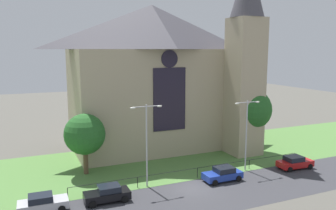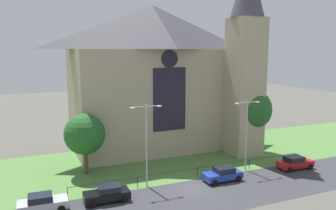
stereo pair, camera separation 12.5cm
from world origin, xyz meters
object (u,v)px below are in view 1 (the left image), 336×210
object	(u,v)px
church_building	(159,76)
streetlamp_far	(247,126)
parked_car_black	(107,194)
streetlamp_near	(147,135)
parked_car_blue	(223,174)
parked_car_red	(295,162)
parked_car_silver	(43,203)
tree_right_near	(251,110)
tree_left_near	(85,134)

from	to	relation	value
church_building	streetlamp_far	bearing A→B (deg)	-67.34
church_building	parked_car_black	xyz separation A→B (m)	(-11.29, -15.06, -9.53)
streetlamp_near	parked_car_blue	xyz separation A→B (m)	(8.00, -1.78, -4.66)
streetlamp_far	parked_car_black	world-z (taller)	streetlamp_far
parked_car_blue	parked_car_red	bearing A→B (deg)	179.22
parked_car_silver	parked_car_red	xyz separation A→B (m)	(28.14, -0.29, 0.00)
streetlamp_far	parked_car_silver	xyz separation A→B (m)	(-22.43, -1.59, -4.49)
church_building	parked_car_red	distance (m)	21.04
tree_right_near	parked_car_red	distance (m)	9.19
parked_car_silver	parked_car_blue	distance (m)	18.23
tree_right_near	parked_car_black	bearing A→B (deg)	-160.72
streetlamp_near	parked_car_red	bearing A→B (deg)	-5.98
parked_car_red	parked_car_silver	bearing A→B (deg)	-177.87
parked_car_black	streetlamp_far	bearing A→B (deg)	-171.95
streetlamp_far	parked_car_black	bearing A→B (deg)	-173.56
church_building	parked_car_black	size ratio (longest dim) A/B	6.12
church_building	tree_left_near	distance (m)	14.80
church_building	streetlamp_near	xyz separation A→B (m)	(-6.70, -13.16, -4.86)
streetlamp_near	parked_car_black	bearing A→B (deg)	-157.56
parked_car_silver	tree_left_near	bearing A→B (deg)	58.85
streetlamp_near	parked_car_blue	distance (m)	9.43
church_building	parked_car_silver	size ratio (longest dim) A/B	6.09
church_building	streetlamp_near	size ratio (longest dim) A/B	3.04
streetlamp_near	streetlamp_far	bearing A→B (deg)	-0.00
tree_right_near	parked_car_red	size ratio (longest dim) A/B	2.05
parked_car_silver	parked_car_red	bearing A→B (deg)	1.62
parked_car_black	church_building	bearing A→B (deg)	-125.25
streetlamp_far	parked_car_black	distance (m)	17.47
streetlamp_near	parked_car_blue	size ratio (longest dim) A/B	2.03
streetlamp_near	parked_car_red	size ratio (longest dim) A/B	2.00
streetlamp_far	parked_car_red	size ratio (longest dim) A/B	1.92
streetlamp_far	parked_car_red	xyz separation A→B (m)	(5.72, -1.87, -4.49)
tree_left_near	streetlamp_far	world-z (taller)	streetlamp_far
parked_car_red	streetlamp_near	bearing A→B (deg)	176.74
parked_car_black	parked_car_red	distance (m)	22.50
church_building	tree_left_near	world-z (taller)	church_building
tree_left_near	streetlamp_far	bearing A→B (deg)	-19.86
parked_car_red	parked_car_blue	bearing A→B (deg)	-177.83
tree_right_near	streetlamp_near	xyz separation A→B (m)	(-17.00, -5.66, -0.53)
parked_car_black	parked_car_blue	distance (m)	12.58
church_building	tree_right_near	xyz separation A→B (m)	(10.29, -7.51, -4.34)
streetlamp_far	tree_right_near	bearing A→B (deg)	49.69
tree_left_near	parked_car_blue	size ratio (longest dim) A/B	1.64
church_building	streetlamp_far	size ratio (longest dim) A/B	3.16
parked_car_black	parked_car_blue	size ratio (longest dim) A/B	1.01
parked_car_silver	parked_car_blue	xyz separation A→B (m)	(18.23, -0.19, 0.00)
tree_left_near	parked_car_silver	xyz separation A→B (m)	(-5.15, -7.83, -3.84)
church_building	parked_car_red	world-z (taller)	church_building
tree_right_near	church_building	bearing A→B (deg)	143.90
tree_left_near	parked_car_blue	xyz separation A→B (m)	(13.07, -8.02, -3.84)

